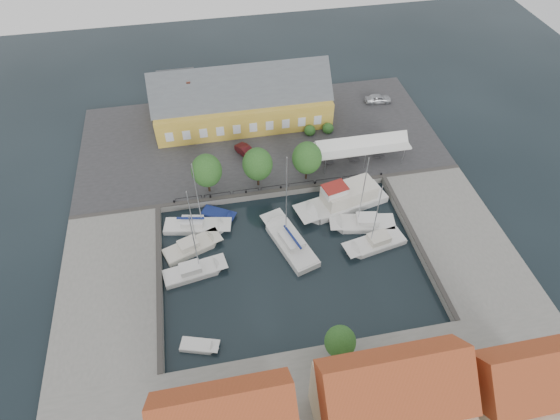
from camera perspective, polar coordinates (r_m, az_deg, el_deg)
name	(u,v)px	position (r m, az deg, el deg)	size (l,w,h in m)	color
ground	(289,251)	(60.25, 1.08, -5.05)	(140.00, 140.00, 0.00)	black
north_quay	(260,139)	(76.15, -2.45, 8.60)	(56.00, 26.00, 1.00)	#2D2D30
west_quay	(111,289)	(59.68, -19.93, -9.05)	(12.00, 24.00, 1.00)	slate
east_quay	(456,236)	(65.47, 20.71, -2.94)	(12.00, 24.00, 1.00)	slate
south_bank	(333,414)	(49.83, 6.42, -23.51)	(56.00, 14.00, 1.00)	slate
quay_edge_fittings	(282,219)	(62.46, 0.24, -1.09)	(56.00, 24.72, 0.40)	#383533
warehouse	(238,102)	(77.98, -5.12, 13.01)	(28.56, 14.00, 9.55)	gold
tent_canopy	(362,146)	(70.69, 9.98, 7.70)	(14.00, 4.00, 2.83)	silver
quay_trees	(258,164)	(64.73, -2.76, 5.60)	(18.20, 4.20, 6.30)	black
car_silver	(378,99)	(85.05, 11.88, 13.14)	(1.83, 4.56, 1.55)	#B0B3B8
car_red	(247,152)	(71.79, -4.07, 7.06)	(1.56, 4.48, 1.48)	#4F1216
center_sailboat	(290,243)	(60.69, 1.21, -3.99)	(6.23, 11.09, 14.50)	white
trawler	(344,200)	(65.63, 7.85, 1.24)	(13.74, 6.82, 5.00)	white
east_boat_a	(364,224)	(63.92, 10.19, -1.70)	(9.19, 4.40, 12.47)	white
east_boat_b	(375,244)	(61.95, 11.56, -4.02)	(8.66, 4.29, 11.39)	white
west_boat_a	(196,227)	(63.60, -10.21, -2.01)	(9.29, 4.21, 11.90)	white
west_boat_b	(192,248)	(61.31, -10.73, -4.56)	(7.98, 5.07, 10.53)	beige
west_boat_c	(194,272)	(58.88, -10.48, -7.45)	(8.13, 3.81, 10.70)	white
launch_sw	(199,346)	(53.62, -9.82, -16.07)	(4.49, 2.77, 0.98)	white
launch_nw	(218,215)	(64.87, -7.55, -0.58)	(5.03, 3.99, 0.88)	navy
townhouses	(366,413)	(44.56, 10.45, -23.16)	(36.30, 8.50, 12.00)	beige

